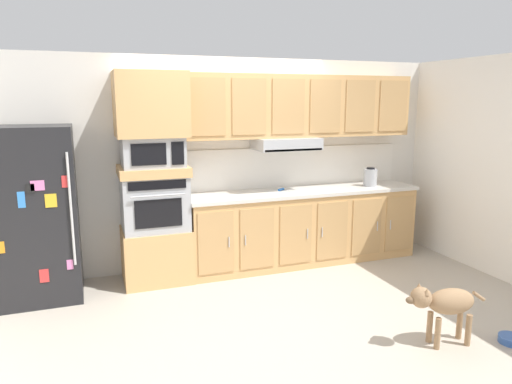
{
  "coord_description": "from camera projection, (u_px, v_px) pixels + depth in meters",
  "views": [
    {
      "loc": [
        -1.59,
        -4.37,
        2.0
      ],
      "look_at": [
        0.01,
        0.04,
        1.08
      ],
      "focal_mm": 32.92,
      "sensor_mm": 36.0,
      "label": 1
    }
  ],
  "objects": [
    {
      "name": "back_kitchen_wall",
      "position": [
        225.0,
        163.0,
        5.73
      ],
      "size": [
        6.2,
        0.12,
        2.5
      ],
      "primitive_type": "cube",
      "color": "silver",
      "rests_on": "ground"
    },
    {
      "name": "backsplash_panel",
      "position": [
        295.0,
        167.0,
        5.98
      ],
      "size": [
        2.94,
        0.02,
        0.5
      ],
      "primitive_type": "cube",
      "color": "white",
      "rests_on": "countertop_slab"
    },
    {
      "name": "refrigerator",
      "position": [
        37.0,
        214.0,
        4.71
      ],
      "size": [
        0.76,
        0.73,
        1.76
      ],
      "color": "black",
      "rests_on": "ground"
    },
    {
      "name": "upper_cabinet_with_hood",
      "position": [
        300.0,
        109.0,
        5.68
      ],
      "size": [
        2.9,
        0.48,
        0.88
      ],
      "color": "tan",
      "rests_on": "backsplash_panel"
    },
    {
      "name": "appliance_mid_shelf",
      "position": [
        153.0,
        171.0,
        5.09
      ],
      "size": [
        0.74,
        0.62,
        0.1
      ],
      "primitive_type": "cube",
      "color": "tan",
      "rests_on": "built_in_oven"
    },
    {
      "name": "screwdriver",
      "position": [
        282.0,
        190.0,
        5.71
      ],
      "size": [
        0.16,
        0.17,
        0.03
      ],
      "color": "blue",
      "rests_on": "countertop_slab"
    },
    {
      "name": "dog_food_bowl",
      "position": [
        511.0,
        339.0,
        3.94
      ],
      "size": [
        0.2,
        0.2,
        0.06
      ],
      "color": "#3359A5",
      "rests_on": "ground"
    },
    {
      "name": "microwave",
      "position": [
        152.0,
        151.0,
        5.05
      ],
      "size": [
        0.64,
        0.54,
        0.32
      ],
      "color": "#A8AAAF",
      "rests_on": "appliance_mid_shelf"
    },
    {
      "name": "dog",
      "position": [
        445.0,
        303.0,
        3.85
      ],
      "size": [
        0.73,
        0.27,
        0.54
      ],
      "rotation": [
        0.0,
        0.0,
        3.0
      ],
      "color": "#997551",
      "rests_on": "ground"
    },
    {
      "name": "countertop_slab",
      "position": [
        304.0,
        191.0,
        5.77
      ],
      "size": [
        2.94,
        0.64,
        0.04
      ],
      "primitive_type": "cube",
      "color": "beige",
      "rests_on": "lower_cabinet_run"
    },
    {
      "name": "lower_cabinet_run",
      "position": [
        303.0,
        228.0,
        5.85
      ],
      "size": [
        2.9,
        0.63,
        0.88
      ],
      "color": "tan",
      "rests_on": "ground"
    },
    {
      "name": "ground_plane",
      "position": [
        256.0,
        293.0,
        4.95
      ],
      "size": [
        9.6,
        9.6,
        0.0
      ],
      "primitive_type": "plane",
      "color": "#B2A899"
    },
    {
      "name": "built_in_oven",
      "position": [
        154.0,
        202.0,
        5.16
      ],
      "size": [
        0.7,
        0.62,
        0.6
      ],
      "color": "#A8AAAF",
      "rests_on": "oven_base_cabinet"
    },
    {
      "name": "oven_base_cabinet",
      "position": [
        157.0,
        254.0,
        5.28
      ],
      "size": [
        0.74,
        0.62,
        0.6
      ],
      "primitive_type": "cube",
      "color": "tan",
      "rests_on": "ground"
    },
    {
      "name": "side_panel_right",
      "position": [
        475.0,
        164.0,
        5.65
      ],
      "size": [
        0.12,
        7.1,
        2.5
      ],
      "primitive_type": "cube",
      "color": "white",
      "rests_on": "ground"
    },
    {
      "name": "appliance_upper_cabinet",
      "position": [
        150.0,
        104.0,
        4.96
      ],
      "size": [
        0.74,
        0.62,
        0.68
      ],
      "primitive_type": "cube",
      "color": "tan",
      "rests_on": "microwave"
    },
    {
      "name": "electric_kettle",
      "position": [
        370.0,
        177.0,
        6.0
      ],
      "size": [
        0.17,
        0.17,
        0.24
      ],
      "color": "#A8AAAF",
      "rests_on": "countertop_slab"
    }
  ]
}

